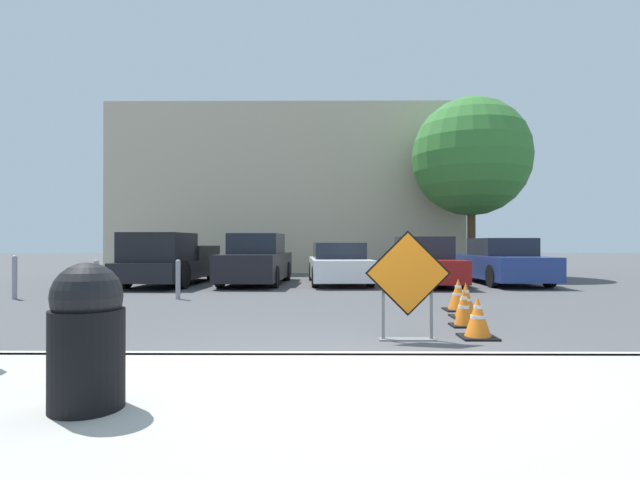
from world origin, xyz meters
name	(u,v)px	position (x,y,z in m)	size (l,w,h in m)	color
ground_plane	(328,286)	(0.00, 10.00, 0.00)	(96.00, 96.00, 0.00)	#4C4C4F
sidewalk_strip	(342,404)	(0.00, -1.46, 0.07)	(22.45, 2.91, 0.14)	#ADAAA3
curb_lip	(337,360)	(0.00, 0.00, 0.07)	(22.45, 0.20, 0.14)	#ADAAA3
road_closed_sign	(408,282)	(0.99, 1.40, 0.80)	(1.15, 0.20, 1.49)	black
traffic_cone_nearest	(478,318)	(1.99, 1.59, 0.28)	(0.49, 0.49, 0.58)	black
traffic_cone_second	(464,308)	(2.07, 2.56, 0.29)	(0.40, 0.40, 0.61)	black
traffic_cone_third	(466,300)	(2.37, 3.49, 0.30)	(0.51, 0.51, 0.62)	black
traffic_cone_fourth	(458,295)	(2.48, 4.41, 0.30)	(0.53, 0.53, 0.63)	black
pickup_truck	(169,262)	(-4.97, 10.16, 0.73)	(2.15, 5.22, 1.62)	black
parked_car_nearest	(257,261)	(-2.30, 10.65, 0.74)	(1.98, 4.65, 1.62)	black
parked_car_second	(339,264)	(0.34, 10.84, 0.62)	(2.04, 4.54, 1.32)	white
parked_car_third	(424,263)	(3.00, 10.34, 0.68)	(1.83, 4.41, 1.51)	maroon
parked_car_fourth	(502,262)	(5.65, 10.85, 0.68)	(1.95, 4.61, 1.47)	navy
trash_bin	(87,335)	(-1.84, -1.79, 0.67)	(0.52, 0.52, 1.04)	black
bollard_nearest	(178,278)	(-3.56, 6.32, 0.49)	(0.12, 0.12, 0.93)	gray
bollard_second	(96,278)	(-5.49, 6.32, 0.49)	(0.12, 0.12, 0.93)	gray
bollard_third	(15,276)	(-7.41, 6.32, 0.54)	(0.12, 0.12, 1.03)	gray
building_facade_backdrop	(288,193)	(-1.85, 18.73, 3.74)	(15.77, 5.00, 7.49)	beige
street_tree_behind_lot	(471,157)	(5.67, 14.32, 4.70)	(4.64, 4.64, 7.03)	#513823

